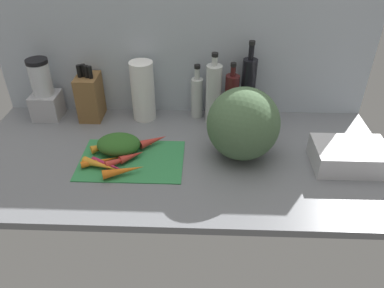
% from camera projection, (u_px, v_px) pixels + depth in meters
% --- Properties ---
extents(ground_plane, '(1.70, 0.80, 0.03)m').
position_uv_depth(ground_plane, '(178.00, 157.00, 1.54)').
color(ground_plane, slate).
extents(wall_back, '(1.70, 0.03, 0.60)m').
position_uv_depth(wall_back, '(183.00, 50.00, 1.68)').
color(wall_back, '#ADB7C1').
rests_on(wall_back, ground_plane).
extents(cutting_board, '(0.41, 0.28, 0.01)m').
position_uv_depth(cutting_board, '(132.00, 160.00, 1.49)').
color(cutting_board, '#338C4C').
rests_on(cutting_board, ground_plane).
extents(carrot_0, '(0.12, 0.10, 0.03)m').
position_uv_depth(carrot_0, '(121.00, 160.00, 1.46)').
color(carrot_0, red).
rests_on(carrot_0, cutting_board).
extents(carrot_1, '(0.15, 0.08, 0.03)m').
position_uv_depth(carrot_1, '(101.00, 161.00, 1.46)').
color(carrot_1, orange).
rests_on(carrot_1, cutting_board).
extents(carrot_2, '(0.16, 0.10, 0.03)m').
position_uv_depth(carrot_2, '(110.00, 165.00, 1.43)').
color(carrot_2, '#B2264C').
rests_on(carrot_2, cutting_board).
extents(carrot_3, '(0.10, 0.09, 0.03)m').
position_uv_depth(carrot_3, '(132.00, 156.00, 1.48)').
color(carrot_3, red).
rests_on(carrot_3, cutting_board).
extents(carrot_4, '(0.12, 0.05, 0.03)m').
position_uv_depth(carrot_4, '(139.00, 143.00, 1.56)').
color(carrot_4, orange).
rests_on(carrot_4, cutting_board).
extents(carrot_5, '(0.16, 0.09, 0.04)m').
position_uv_depth(carrot_5, '(123.00, 171.00, 1.40)').
color(carrot_5, orange).
rests_on(carrot_5, cutting_board).
extents(carrot_6, '(0.15, 0.08, 0.03)m').
position_uv_depth(carrot_6, '(100.00, 165.00, 1.43)').
color(carrot_6, orange).
rests_on(carrot_6, cutting_board).
extents(carrot_7, '(0.12, 0.10, 0.04)m').
position_uv_depth(carrot_7, '(154.00, 141.00, 1.57)').
color(carrot_7, red).
rests_on(carrot_7, cutting_board).
extents(carrot_8, '(0.11, 0.09, 0.03)m').
position_uv_depth(carrot_8, '(104.00, 146.00, 1.53)').
color(carrot_8, orange).
rests_on(carrot_8, cutting_board).
extents(carrot_greens_pile, '(0.18, 0.14, 0.07)m').
position_uv_depth(carrot_greens_pile, '(118.00, 145.00, 1.51)').
color(carrot_greens_pile, '#2D6023').
rests_on(carrot_greens_pile, cutting_board).
extents(winter_squash, '(0.28, 0.27, 0.29)m').
position_uv_depth(winter_squash, '(243.00, 124.00, 1.45)').
color(winter_squash, '#4C6B47').
rests_on(winter_squash, ground_plane).
extents(knife_block, '(0.10, 0.14, 0.26)m').
position_uv_depth(knife_block, '(90.00, 96.00, 1.72)').
color(knife_block, brown).
rests_on(knife_block, ground_plane).
extents(blender_appliance, '(0.12, 0.12, 0.29)m').
position_uv_depth(blender_appliance, '(44.00, 93.00, 1.71)').
color(blender_appliance, '#B2B2B7').
rests_on(blender_appliance, ground_plane).
extents(paper_towel_roll, '(0.11, 0.11, 0.28)m').
position_uv_depth(paper_towel_roll, '(143.00, 91.00, 1.70)').
color(paper_towel_roll, white).
rests_on(paper_towel_roll, ground_plane).
extents(bottle_0, '(0.05, 0.05, 0.26)m').
position_uv_depth(bottle_0, '(197.00, 96.00, 1.73)').
color(bottle_0, silver).
rests_on(bottle_0, ground_plane).
extents(bottle_1, '(0.07, 0.07, 0.33)m').
position_uv_depth(bottle_1, '(214.00, 94.00, 1.67)').
color(bottle_1, silver).
rests_on(bottle_1, ground_plane).
extents(bottle_2, '(0.06, 0.06, 0.28)m').
position_uv_depth(bottle_2, '(231.00, 98.00, 1.69)').
color(bottle_2, '#471919').
rests_on(bottle_2, ground_plane).
extents(bottle_3, '(0.07, 0.07, 0.37)m').
position_uv_depth(bottle_3, '(248.00, 88.00, 1.69)').
color(bottle_3, black).
rests_on(bottle_3, ground_plane).
extents(dish_rack, '(0.28, 0.19, 0.09)m').
position_uv_depth(dish_rack, '(350.00, 156.00, 1.44)').
color(dish_rack, silver).
rests_on(dish_rack, ground_plane).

